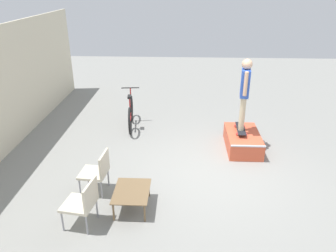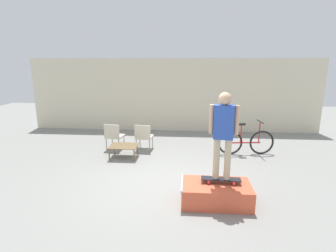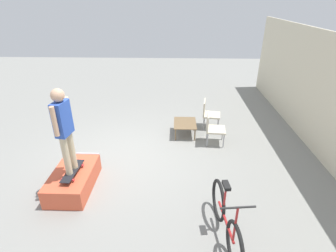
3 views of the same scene
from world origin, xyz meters
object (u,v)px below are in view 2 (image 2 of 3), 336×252
Objects in this scene: skateboard_on_ramp at (221,179)px; bicycle at (246,142)px; person_skater at (224,129)px; skate_ramp_box at (216,193)px; patio_chair_left at (114,135)px; patio_chair_right at (144,135)px; coffee_table at (124,147)px.

skateboard_on_ramp is 3.19m from bicycle.
skate_ramp_box is at bearing -139.97° from person_skater.
person_skater reaches higher than skateboard_on_ramp.
bicycle reaches higher than skateboard_on_ramp.
skate_ramp_box is 1.35m from person_skater.
skate_ramp_box is 4.42m from patio_chair_left.
bicycle reaches higher than skate_ramp_box.
patio_chair_right is (1.00, -0.00, 0.00)m from patio_chair_left.
patio_chair_left and patio_chair_right have the same top height.
coffee_table is (-2.62, 2.40, -0.16)m from skateboard_on_ramp.
person_skater is at bearing 143.61° from patio_chair_left.
person_skater is 2.00× the size of patio_chair_right.
skate_ramp_box is 3.81m from patio_chair_right.
patio_chair_left is (-3.03, 3.21, 0.29)m from skate_ramp_box.
person_skater is at bearing -117.03° from bicycle.
coffee_table is 0.96× the size of patio_chair_right.
skateboard_on_ramp is at bearing 143.61° from patio_chair_left.
skateboard_on_ramp is 0.92× the size of patio_chair_left.
skate_ramp_box is 3.52m from coffee_table.
coffee_table is 3.80m from bicycle.
patio_chair_left is at bearing 137.57° from skateboard_on_ramp.
coffee_table is (-2.62, 2.40, -1.22)m from person_skater.
skate_ramp_box is 0.31m from skateboard_on_ramp.
person_skater reaches higher than patio_chair_left.
person_skater is 2.09× the size of coffee_table.
patio_chair_left reaches higher than skateboard_on_ramp.
bicycle is at bearing -173.43° from patio_chair_left.
skate_ramp_box is at bearing -44.25° from coffee_table.
patio_chair_right is at bearing -171.27° from patio_chair_left.
bicycle reaches higher than coffee_table.
person_skater is at bearing 0.00° from skateboard_on_ramp.
person_skater is at bearing 129.15° from patio_chair_right.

